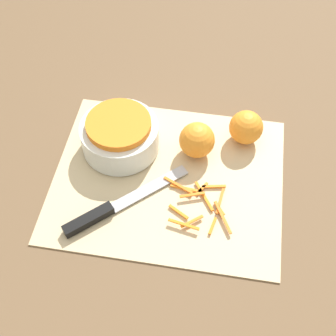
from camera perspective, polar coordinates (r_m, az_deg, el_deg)
The scene contains 7 objects.
ground_plane at distance 0.89m, azimuth 0.00°, elevation -1.37°, with size 4.00×4.00×0.00m, color brown.
cutting_board at distance 0.89m, azimuth 0.00°, elevation -1.26°, with size 0.43×0.36×0.01m.
bowl_speckled at distance 0.91m, azimuth -5.90°, elevation 4.08°, with size 0.15×0.15×0.07m.
knife at distance 0.85m, azimuth -7.68°, elevation -5.23°, with size 0.20×0.19×0.02m.
orange_left at distance 0.93m, azimuth 9.49°, elevation 4.91°, with size 0.07×0.07×0.07m.
orange_right at distance 0.90m, azimuth 3.55°, elevation 3.42°, with size 0.07×0.07×0.07m.
peel_pile at distance 0.85m, azimuth 3.90°, elevation -4.27°, with size 0.14×0.11×0.01m.
Camera 1 is at (0.08, -0.50, 0.73)m, focal length 50.00 mm.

